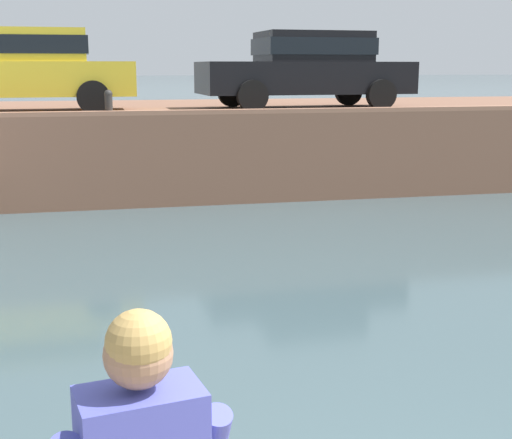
# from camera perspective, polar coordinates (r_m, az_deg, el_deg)

# --- Properties ---
(ground_plane) EXTENTS (400.00, 400.00, 0.00)m
(ground_plane) POSITION_cam_1_polar(r_m,az_deg,el_deg) (8.16, -0.65, -5.85)
(ground_plane) COLOR #3D5156
(far_quay_wall) EXTENTS (60.00, 6.00, 1.67)m
(far_quay_wall) POSITION_cam_1_polar(r_m,az_deg,el_deg) (15.99, -6.77, 6.02)
(far_quay_wall) COLOR brown
(far_quay_wall) RESTS_ON ground
(far_wall_coping) EXTENTS (60.00, 0.24, 0.08)m
(far_wall_coping) POSITION_cam_1_polar(r_m,az_deg,el_deg) (13.06, -5.56, 8.55)
(far_wall_coping) COLOR #9F6C52
(far_wall_coping) RESTS_ON far_quay_wall
(car_left_inner_yellow) EXTENTS (4.19, 1.95, 1.54)m
(car_left_inner_yellow) POSITION_cam_1_polar(r_m,az_deg,el_deg) (14.43, -18.02, 11.56)
(car_left_inner_yellow) COLOR yellow
(car_left_inner_yellow) RESTS_ON far_quay_wall
(car_centre_black) EXTENTS (4.37, 2.04, 1.54)m
(car_centre_black) POSITION_cam_1_polar(r_m,az_deg,el_deg) (14.99, 4.15, 12.11)
(car_centre_black) COLOR black
(car_centre_black) RESTS_ON far_quay_wall
(mooring_bollard_mid) EXTENTS (0.15, 0.15, 0.45)m
(mooring_bollard_mid) POSITION_cam_1_polar(r_m,az_deg,el_deg) (13.09, -11.72, 9.23)
(mooring_bollard_mid) COLOR #2D2B28
(mooring_bollard_mid) RESTS_ON far_quay_wall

